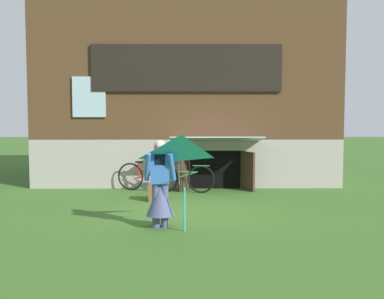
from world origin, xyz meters
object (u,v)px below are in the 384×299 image
object	(u,v)px
kite	(181,162)
bicycle_red	(148,177)
bicycle_green	(182,178)
wooden_crate	(159,192)
person	(160,191)

from	to	relation	value
kite	bicycle_red	world-z (taller)	kite
bicycle_green	bicycle_red	xyz separation A→B (m)	(-0.93, 0.25, 0.01)
kite	wooden_crate	xyz separation A→B (m)	(-0.59, 3.26, -1.07)
kite	bicycle_red	distance (m)	4.86
wooden_crate	person	bearing A→B (deg)	-85.80
bicycle_green	wooden_crate	xyz separation A→B (m)	(-0.56, -1.16, -0.16)
kite	person	bearing A→B (deg)	122.80
bicycle_green	bicycle_red	world-z (taller)	bicycle_red
bicycle_green	wooden_crate	bearing A→B (deg)	-107.57
person	kite	size ratio (longest dim) A/B	1.03
bicycle_green	wooden_crate	size ratio (longest dim) A/B	3.68
kite	bicycle_red	size ratio (longest dim) A/B	0.93
wooden_crate	kite	bearing A→B (deg)	-79.68
person	bicycle_red	xyz separation A→B (m)	(-0.57, 4.05, -0.29)
person	kite	distance (m)	0.96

